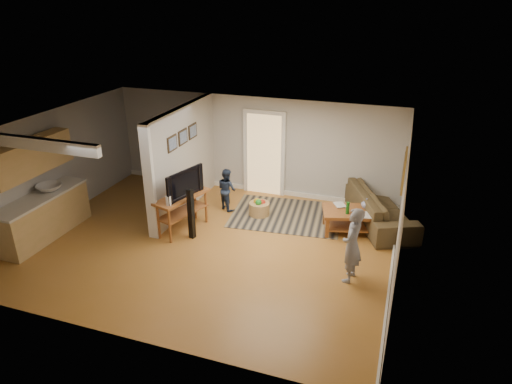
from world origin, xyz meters
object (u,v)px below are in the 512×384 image
Objects in this scene: coffee_table at (354,215)px; tv_console at (182,199)px; speaker_right at (193,193)px; toddler at (227,208)px; child at (349,279)px; sofa at (378,221)px; toy_basket at (259,208)px; speaker_left at (191,214)px.

coffee_table is 1.05× the size of tv_console.
tv_console is at bearing -61.27° from speaker_right.
coffee_table is 1.44× the size of toddler.
child is at bearing 5.52° from tv_console.
coffee_table is at bearing -166.73° from child.
sofa is 5.23× the size of toy_basket.
tv_console is 2.93× the size of toy_basket.
speaker_left is at bearing -50.90° from speaker_right.
speaker_right reaches higher than coffee_table.
sofa is at bearing 40.61° from tv_console.
sofa is 1.79× the size of tv_console.
speaker_left reaches higher than child.
tv_console is 1.60m from toddler.
child is (4.00, -1.73, -0.44)m from speaker_right.
sofa is 2.83× the size of speaker_right.
child reaches higher than toddler.
sofa is 4.28m from speaker_left.
tv_console is 1.92m from toy_basket.
toy_basket is at bearing 177.30° from coffee_table.
toy_basket is at bearing -152.52° from toddler.
sofa is 1.75× the size of child.
sofa is 1.70× the size of coffee_table.
coffee_table is at bearing 34.34° from tv_console.
sofa is 2.44× the size of toddler.
speaker_right is 0.86× the size of toddler.
sofa is at bearing 11.72° from toy_basket.
speaker_left reaches higher than coffee_table.
speaker_right is at bearing 55.12° from toddler.
toy_basket is (1.60, 0.24, -0.27)m from speaker_right.
tv_console is (-3.55, -1.15, 0.35)m from coffee_table.
toddler is (-3.06, 0.18, -0.40)m from coffee_table.
toddler is at bearing 174.97° from toy_basket.
coffee_table is 1.03× the size of child.
tv_console reaches higher than child.
toy_basket is at bearing 22.71° from speaker_right.
speaker_left reaches higher than speaker_right.
coffee_table is at bearing 32.88° from speaker_left.
tv_console reaches higher than coffee_table.
toddler reaches higher than sofa.
child is (0.18, -1.87, -0.40)m from coffee_table.
coffee_table is at bearing 16.26° from speaker_right.
coffee_table is (-0.48, -0.66, 0.40)m from sofa.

